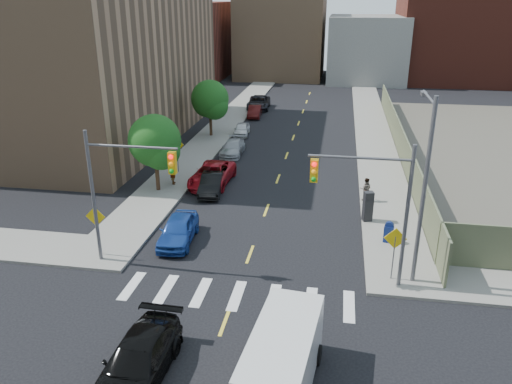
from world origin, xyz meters
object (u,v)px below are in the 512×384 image
(parked_car_red, at_px, (212,175))
(parked_car_grey, at_px, (259,102))
(parked_car_silver, at_px, (233,148))
(black_sedan, at_px, (138,361))
(parked_car_white, at_px, (242,129))
(parked_car_blue, at_px, (178,230))
(mailbox, at_px, (389,232))
(pedestrian_west, at_px, (173,172))
(parked_car_maroon, at_px, (255,111))
(cargo_van, at_px, (283,357))
(parked_car_black, at_px, (212,184))
(payphone, at_px, (368,206))
(pedestrian_east, at_px, (366,189))

(parked_car_red, xyz_separation_m, parked_car_grey, (-0.91, 26.61, 0.01))
(parked_car_silver, bearing_deg, black_sedan, -85.94)
(parked_car_red, bearing_deg, parked_car_white, 94.23)
(parked_car_blue, relative_size, mailbox, 3.57)
(mailbox, relative_size, pedestrian_west, 0.68)
(parked_car_red, relative_size, parked_car_maroon, 1.37)
(parked_car_maroon, bearing_deg, mailbox, -71.15)
(mailbox, bearing_deg, cargo_van, -97.36)
(parked_car_grey, bearing_deg, parked_car_maroon, -90.22)
(pedestrian_west, bearing_deg, parked_car_black, -123.74)
(parked_car_silver, xyz_separation_m, mailbox, (11.99, -15.03, 0.11))
(parked_car_red, relative_size, payphone, 2.96)
(parked_car_grey, bearing_deg, black_sedan, -90.10)
(parked_car_maroon, height_order, pedestrian_west, pedestrian_west)
(mailbox, relative_size, pedestrian_east, 0.77)
(parked_car_silver, height_order, parked_car_grey, parked_car_grey)
(parked_car_red, xyz_separation_m, payphone, (10.89, -4.89, 0.31))
(black_sedan, xyz_separation_m, cargo_van, (5.15, 0.44, 0.52))
(parked_car_red, height_order, parked_car_white, parked_car_red)
(parked_car_red, height_order, pedestrian_west, pedestrian_west)
(parked_car_maroon, relative_size, payphone, 2.16)
(payphone, distance_m, pedestrian_west, 14.25)
(parked_car_black, xyz_separation_m, mailbox, (11.54, -5.96, 0.06))
(parked_car_white, bearing_deg, mailbox, -63.95)
(parked_car_white, distance_m, black_sedan, 33.88)
(parked_car_grey, bearing_deg, pedestrian_west, -97.85)
(pedestrian_west, xyz_separation_m, pedestrian_east, (13.62, -0.97, -0.10))
(payphone, xyz_separation_m, pedestrian_west, (-13.62, 4.21, -0.03))
(black_sedan, height_order, mailbox, black_sedan)
(parked_car_maroon, distance_m, payphone, 29.29)
(cargo_van, bearing_deg, parked_car_white, 109.36)
(parked_car_blue, relative_size, black_sedan, 0.84)
(black_sedan, relative_size, pedestrian_east, 3.28)
(cargo_van, distance_m, payphone, 14.90)
(parked_car_maroon, relative_size, pedestrian_west, 2.23)
(parked_car_silver, bearing_deg, parked_car_black, -88.04)
(parked_car_maroon, xyz_separation_m, mailbox, (12.54, -29.65, 0.08))
(parked_car_black, relative_size, cargo_van, 0.75)
(parked_car_grey, distance_m, pedestrian_east, 30.63)
(parked_car_blue, bearing_deg, black_sedan, -84.07)
(parked_car_blue, distance_m, pedestrian_east, 12.95)
(cargo_van, xyz_separation_m, payphone, (3.45, 14.50, -0.20))
(parked_car_black, bearing_deg, parked_car_white, 87.61)
(parked_car_silver, bearing_deg, parked_car_blue, -89.32)
(pedestrian_west, bearing_deg, cargo_van, -168.16)
(parked_car_red, distance_m, black_sedan, 19.96)
(parked_car_grey, xyz_separation_m, payphone, (11.80, -31.50, 0.30))
(parked_car_blue, bearing_deg, parked_car_silver, 87.30)
(black_sedan, bearing_deg, parked_car_maroon, 95.36)
(parked_car_blue, distance_m, parked_car_red, 9.24)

